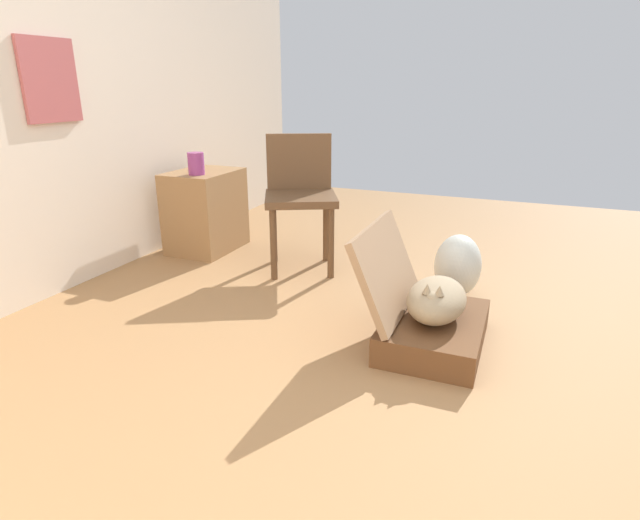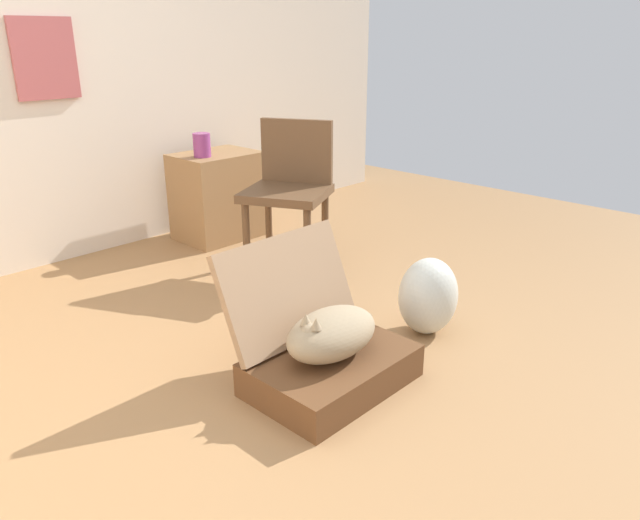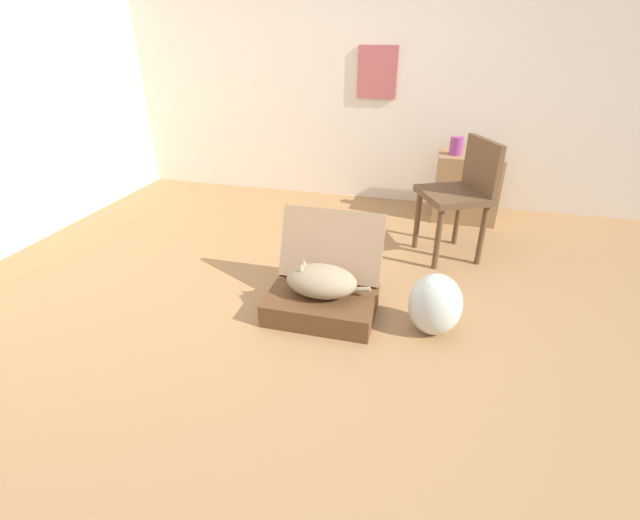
{
  "view_description": "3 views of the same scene",
  "coord_description": "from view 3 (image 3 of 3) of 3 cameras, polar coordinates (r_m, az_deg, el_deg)",
  "views": [
    {
      "loc": [
        -2.1,
        -0.42,
        1.24
      ],
      "look_at": [
        0.16,
        0.5,
        0.39
      ],
      "focal_mm": 28.73,
      "sensor_mm": 36.0,
      "label": 1
    },
    {
      "loc": [
        -1.39,
        -1.55,
        1.39
      ],
      "look_at": [
        0.41,
        0.16,
        0.45
      ],
      "focal_mm": 33.72,
      "sensor_mm": 36.0,
      "label": 2
    },
    {
      "loc": [
        0.81,
        -2.34,
        1.61
      ],
      "look_at": [
        0.16,
        0.15,
        0.26
      ],
      "focal_mm": 24.79,
      "sensor_mm": 36.0,
      "label": 3
    }
  ],
  "objects": [
    {
      "name": "wall_back",
      "position": [
        4.68,
        5.11,
        23.7
      ],
      "size": [
        6.4,
        0.15,
        2.6
      ],
      "color": "beige",
      "rests_on": "ground"
    },
    {
      "name": "plastic_bag_white",
      "position": [
        2.66,
        14.63,
        -5.58
      ],
      "size": [
        0.31,
        0.28,
        0.38
      ],
      "primitive_type": "ellipsoid",
      "color": "silver",
      "rests_on": "ground"
    },
    {
      "name": "cat",
      "position": [
        2.7,
        0.11,
        -2.68
      ],
      "size": [
        0.52,
        0.28,
        0.22
      ],
      "color": "#998466",
      "rests_on": "suitcase_base"
    },
    {
      "name": "suitcase_lid",
      "position": [
        2.87,
        1.48,
        1.9
      ],
      "size": [
        0.67,
        0.22,
        0.44
      ],
      "primitive_type": "cube",
      "rotation": [
        1.16,
        0.0,
        0.0
      ],
      "color": "#9B7756",
      "rests_on": "suitcase_base"
    },
    {
      "name": "suitcase_base",
      "position": [
        2.79,
        0.19,
        -5.75
      ],
      "size": [
        0.67,
        0.47,
        0.15
      ],
      "primitive_type": "cube",
      "color": "brown",
      "rests_on": "ground"
    },
    {
      "name": "ground_plane",
      "position": [
        2.95,
        -3.7,
        -5.47
      ],
      "size": [
        7.68,
        7.68,
        0.0
      ],
      "primitive_type": "plane",
      "color": "#9E7247",
      "rests_on": "ground"
    },
    {
      "name": "wall_left",
      "position": [
        4.38,
        -35.91,
        18.73
      ],
      "size": [
        0.12,
        4.8,
        2.6
      ],
      "primitive_type": "cube",
      "color": "beige",
      "rests_on": "ground"
    },
    {
      "name": "chair",
      "position": [
        3.53,
        17.8,
        8.42
      ],
      "size": [
        0.61,
        0.62,
        0.91
      ],
      "rotation": [
        0.0,
        0.0,
        -1.1
      ],
      "color": "brown",
      "rests_on": "ground"
    },
    {
      "name": "side_table",
      "position": [
        4.4,
        18.33,
        8.97
      ],
      "size": [
        0.57,
        0.43,
        0.61
      ],
      "primitive_type": "cube",
      "color": "olive",
      "rests_on": "ground"
    },
    {
      "name": "vase_tall",
      "position": [
        4.25,
        17.19,
        13.92
      ],
      "size": [
        0.12,
        0.12,
        0.16
      ],
      "primitive_type": "cylinder",
      "color": "#8C387A",
      "rests_on": "side_table"
    }
  ]
}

